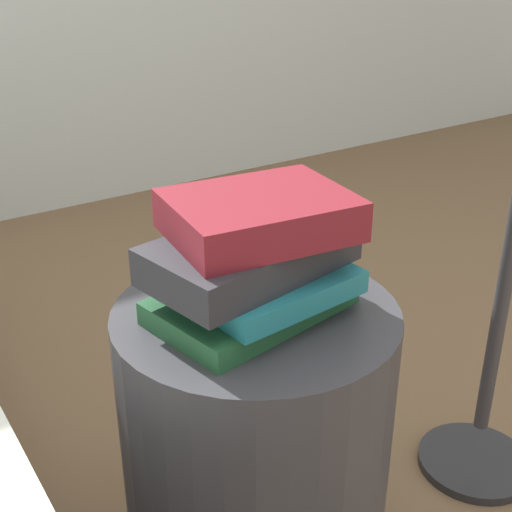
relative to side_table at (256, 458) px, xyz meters
name	(u,v)px	position (x,y,z in m)	size (l,w,h in m)	color
side_table	(256,458)	(0.00, 0.00, 0.00)	(0.43, 0.43, 0.55)	#333338
book_forest	(253,304)	(-0.01, 0.00, 0.29)	(0.28, 0.17, 0.03)	#1E512D
book_teal	(264,280)	(0.01, -0.01, 0.33)	(0.23, 0.20, 0.03)	#1E727F
book_charcoal	(252,255)	(-0.01, 0.00, 0.37)	(0.29, 0.16, 0.05)	#28282D
book_maroon	(259,215)	(0.01, 0.00, 0.43)	(0.24, 0.19, 0.06)	maroon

